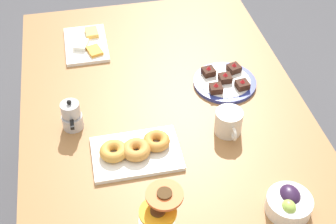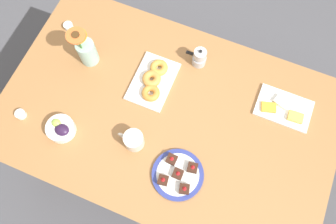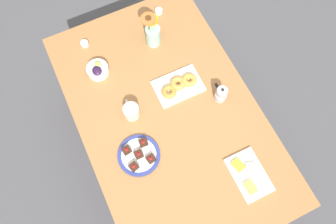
{
  "view_description": "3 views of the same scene",
  "coord_description": "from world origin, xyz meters",
  "px_view_note": "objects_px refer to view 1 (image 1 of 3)",
  "views": [
    {
      "loc": [
        1.13,
        -0.23,
        1.86
      ],
      "look_at": [
        0.0,
        0.0,
        0.78
      ],
      "focal_mm": 50.0,
      "sensor_mm": 36.0,
      "label": 1
    },
    {
      "loc": [
        -0.2,
        0.48,
        2.22
      ],
      "look_at": [
        0.0,
        0.0,
        0.78
      ],
      "focal_mm": 35.0,
      "sensor_mm": 36.0,
      "label": 2
    },
    {
      "loc": [
        -0.6,
        0.29,
        2.5
      ],
      "look_at": [
        0.0,
        0.0,
        0.78
      ],
      "focal_mm": 35.0,
      "sensor_mm": 36.0,
      "label": 3
    }
  ],
  "objects_px": {
    "dining_table": "(168,138)",
    "cheese_platter": "(87,44)",
    "croissant_platter": "(136,150)",
    "dessert_plate": "(225,82)",
    "grape_bowl": "(289,203)",
    "moka_pot": "(72,116)",
    "coffee_mug": "(229,122)"
  },
  "relations": [
    {
      "from": "dining_table",
      "to": "cheese_platter",
      "type": "xyz_separation_m",
      "value": [
        -0.5,
        -0.24,
        0.1
      ]
    },
    {
      "from": "croissant_platter",
      "to": "dessert_plate",
      "type": "distance_m",
      "value": 0.47
    },
    {
      "from": "cheese_platter",
      "to": "croissant_platter",
      "type": "distance_m",
      "value": 0.64
    },
    {
      "from": "cheese_platter",
      "to": "dining_table",
      "type": "bearing_deg",
      "value": 25.5
    },
    {
      "from": "grape_bowl",
      "to": "moka_pot",
      "type": "xyz_separation_m",
      "value": [
        -0.46,
        -0.58,
        0.02
      ]
    },
    {
      "from": "dining_table",
      "to": "grape_bowl",
      "type": "relative_size",
      "value": 12.22
    },
    {
      "from": "croissant_platter",
      "to": "cheese_platter",
      "type": "bearing_deg",
      "value": -170.44
    },
    {
      "from": "dining_table",
      "to": "moka_pot",
      "type": "bearing_deg",
      "value": -96.4
    },
    {
      "from": "croissant_platter",
      "to": "dessert_plate",
      "type": "relative_size",
      "value": 1.2
    },
    {
      "from": "moka_pot",
      "to": "croissant_platter",
      "type": "bearing_deg",
      "value": 48.2
    },
    {
      "from": "croissant_platter",
      "to": "moka_pot",
      "type": "distance_m",
      "value": 0.25
    },
    {
      "from": "coffee_mug",
      "to": "croissant_platter",
      "type": "bearing_deg",
      "value": -82.76
    },
    {
      "from": "croissant_platter",
      "to": "moka_pot",
      "type": "bearing_deg",
      "value": -131.8
    },
    {
      "from": "dessert_plate",
      "to": "moka_pot",
      "type": "relative_size",
      "value": 1.96
    },
    {
      "from": "coffee_mug",
      "to": "grape_bowl",
      "type": "xyz_separation_m",
      "value": [
        0.34,
        0.08,
        -0.01
      ]
    },
    {
      "from": "coffee_mug",
      "to": "dessert_plate",
      "type": "height_order",
      "value": "coffee_mug"
    },
    {
      "from": "dining_table",
      "to": "croissant_platter",
      "type": "height_order",
      "value": "croissant_platter"
    },
    {
      "from": "croissant_platter",
      "to": "grape_bowl",
      "type": "bearing_deg",
      "value": 53.05
    },
    {
      "from": "moka_pot",
      "to": "dessert_plate",
      "type": "bearing_deg",
      "value": 101.28
    },
    {
      "from": "moka_pot",
      "to": "grape_bowl",
      "type": "bearing_deg",
      "value": 51.4
    },
    {
      "from": "cheese_platter",
      "to": "croissant_platter",
      "type": "bearing_deg",
      "value": 9.56
    },
    {
      "from": "cheese_platter",
      "to": "moka_pot",
      "type": "relative_size",
      "value": 2.18
    },
    {
      "from": "coffee_mug",
      "to": "cheese_platter",
      "type": "xyz_separation_m",
      "value": [
        -0.59,
        -0.42,
        -0.03
      ]
    },
    {
      "from": "dining_table",
      "to": "dessert_plate",
      "type": "bearing_deg",
      "value": 121.05
    },
    {
      "from": "coffee_mug",
      "to": "moka_pot",
      "type": "bearing_deg",
      "value": -104.17
    },
    {
      "from": "coffee_mug",
      "to": "croissant_platter",
      "type": "xyz_separation_m",
      "value": [
        0.04,
        -0.32,
        -0.02
      ]
    },
    {
      "from": "grape_bowl",
      "to": "dessert_plate",
      "type": "xyz_separation_m",
      "value": [
        -0.58,
        -0.01,
        -0.02
      ]
    },
    {
      "from": "cheese_platter",
      "to": "moka_pot",
      "type": "xyz_separation_m",
      "value": [
        0.46,
        -0.08,
        0.04
      ]
    },
    {
      "from": "dining_table",
      "to": "cheese_platter",
      "type": "height_order",
      "value": "cheese_platter"
    },
    {
      "from": "cheese_platter",
      "to": "moka_pot",
      "type": "bearing_deg",
      "value": -9.94
    },
    {
      "from": "dessert_plate",
      "to": "grape_bowl",
      "type": "bearing_deg",
      "value": 1.31
    },
    {
      "from": "coffee_mug",
      "to": "grape_bowl",
      "type": "distance_m",
      "value": 0.34
    }
  ]
}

